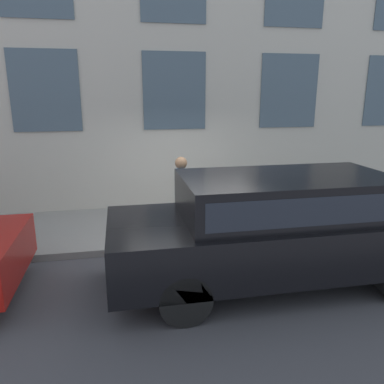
# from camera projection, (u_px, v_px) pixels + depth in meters

# --- Properties ---
(ground_plane) EXTENTS (80.00, 80.00, 0.00)m
(ground_plane) POSITION_uv_depth(u_px,v_px,m) (196.00, 249.00, 7.03)
(ground_plane) COLOR #47474C
(sidewalk) EXTENTS (2.57, 60.00, 0.13)m
(sidewalk) POSITION_uv_depth(u_px,v_px,m) (185.00, 224.00, 8.23)
(sidewalk) COLOR gray
(sidewalk) RESTS_ON ground_plane
(fire_hydrant) EXTENTS (0.29, 0.41, 0.72)m
(fire_hydrant) POSITION_uv_depth(u_px,v_px,m) (203.00, 213.00, 7.57)
(fire_hydrant) COLOR gray
(fire_hydrant) RESTS_ON sidewalk
(person) EXTENTS (0.37, 0.24, 1.51)m
(person) POSITION_uv_depth(u_px,v_px,m) (181.00, 187.00, 7.44)
(person) COLOR #726651
(person) RESTS_ON sidewalk
(parked_truck_black_near) EXTENTS (1.85, 4.97, 1.69)m
(parked_truck_black_near) POSITION_uv_depth(u_px,v_px,m) (280.00, 223.00, 5.59)
(parked_truck_black_near) COLOR black
(parked_truck_black_near) RESTS_ON ground_plane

